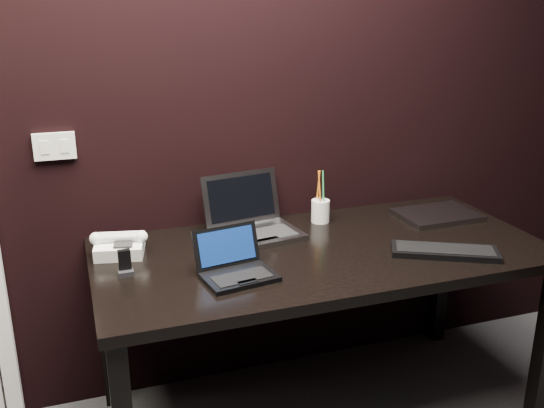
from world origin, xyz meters
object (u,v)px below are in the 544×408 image
object	(u,v)px
desk	(321,267)
closed_laptop	(437,215)
pen_cup	(320,210)
netbook	(236,268)
desk_phone	(120,245)
silver_laptop	(253,225)
ext_keyboard	(445,251)
mobile_phone	(125,266)

from	to	relation	value
desk	closed_laptop	bearing A→B (deg)	14.45
closed_laptop	pen_cup	size ratio (longest dim) A/B	1.49
netbook	closed_laptop	xyz separation A→B (m)	(0.99, 0.29, -0.02)
desk_phone	silver_laptop	bearing A→B (deg)	3.88
ext_keyboard	silver_laptop	bearing A→B (deg)	145.71
mobile_phone	pen_cup	xyz separation A→B (m)	(0.84, 0.27, 0.02)
netbook	silver_laptop	distance (m)	0.39
desk_phone	mobile_phone	bearing A→B (deg)	-89.85
silver_laptop	ext_keyboard	bearing A→B (deg)	-34.29
desk	pen_cup	size ratio (longest dim) A/B	7.53
mobile_phone	netbook	bearing A→B (deg)	-20.92
silver_laptop	pen_cup	world-z (taller)	silver_laptop
silver_laptop	desk_phone	xyz separation A→B (m)	(-0.52, -0.04, -0.01)
netbook	mobile_phone	world-z (taller)	netbook
mobile_phone	pen_cup	bearing A→B (deg)	17.70
mobile_phone	pen_cup	world-z (taller)	pen_cup
netbook	desk_phone	size ratio (longest dim) A/B	1.25
netbook	pen_cup	xyz separation A→B (m)	(0.48, 0.40, 0.02)
desk	netbook	world-z (taller)	netbook
silver_laptop	ext_keyboard	size ratio (longest dim) A/B	0.93
netbook	ext_keyboard	size ratio (longest dim) A/B	0.66
pen_cup	desk	bearing A→B (deg)	-111.82
desk	netbook	xyz separation A→B (m)	(-0.38, -0.13, 0.11)
silver_laptop	mobile_phone	bearing A→B (deg)	-157.74
ext_keyboard	desk_phone	bearing A→B (deg)	161.40
ext_keyboard	pen_cup	size ratio (longest dim) A/B	1.79
netbook	mobile_phone	xyz separation A→B (m)	(-0.35, 0.14, 0.00)
closed_laptop	desk_phone	distance (m)	1.34
closed_laptop	mobile_phone	xyz separation A→B (m)	(-1.34, -0.15, 0.02)
desk	desk_phone	bearing A→B (deg)	165.96
ext_keyboard	pen_cup	distance (m)	0.56
ext_keyboard	desk_phone	distance (m)	1.20
ext_keyboard	closed_laptop	world-z (taller)	ext_keyboard
closed_laptop	desk_phone	bearing A→B (deg)	178.91
netbook	ext_keyboard	world-z (taller)	netbook
ext_keyboard	pen_cup	world-z (taller)	pen_cup
silver_laptop	mobile_phone	xyz separation A→B (m)	(-0.52, -0.21, -0.01)
desk	netbook	distance (m)	0.41
desk_phone	ext_keyboard	bearing A→B (deg)	-18.60
desk_phone	pen_cup	distance (m)	0.84
mobile_phone	ext_keyboard	bearing A→B (deg)	-10.17
netbook	mobile_phone	size ratio (longest dim) A/B	3.01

